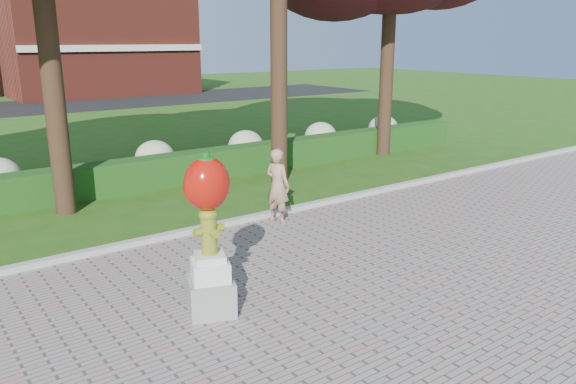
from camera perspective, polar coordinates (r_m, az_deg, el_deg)
The scene contains 7 objects.
ground at distance 9.17m, azimuth 1.13°, elevation -9.01°, with size 100.00×100.00×0.00m, color #265014.
curb at distance 11.50m, azimuth -7.96°, elevation -3.61°, with size 40.00×0.18×0.15m, color #ADADA5.
lawn_hedge at distance 14.94m, azimuth -15.33°, elevation 1.70°, with size 24.00×0.70×0.80m, color #1D4313.
hydrangea_row at distance 16.02m, azimuth -14.77°, elevation 3.18°, with size 20.10×1.10×0.99m.
building_right at distance 42.69m, azimuth -18.86°, elevation 13.74°, with size 12.00×8.00×6.40m, color maroon.
hydrant_sculpture at distance 7.70m, azimuth -8.04°, elevation -3.91°, with size 0.80×0.80×2.30m.
woman at distance 11.66m, azimuth -1.07°, elevation 0.66°, with size 0.57×0.38×1.57m, color tan.
Camera 1 is at (-5.07, -6.64, 3.77)m, focal length 35.00 mm.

